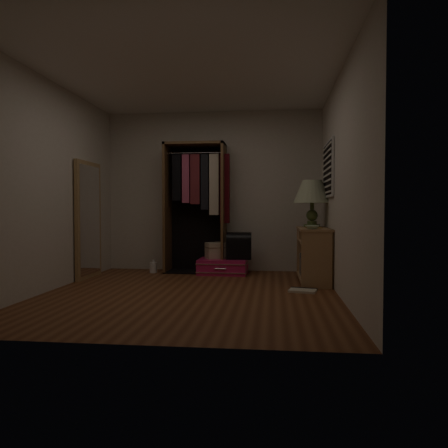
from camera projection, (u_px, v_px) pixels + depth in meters
The scene contains 13 objects.
ground at pixel (190, 293), 5.22m from camera, with size 4.00×4.00×0.00m, color brown.
room_walls at pixel (197, 168), 5.20m from camera, with size 3.52×4.02×2.60m.
console_bookshelf at pixel (313, 253), 6.06m from camera, with size 0.42×1.12×0.75m.
open_wardrobe at pixel (199, 196), 6.96m from camera, with size 1.02×0.50×2.05m.
floor_mirror at pixel (89, 220), 6.38m from camera, with size 0.06×0.80×1.70m.
pink_suitcase at pixel (223, 266), 6.78m from camera, with size 0.78×0.58×0.23m.
train_case at pixel (218, 250), 6.85m from camera, with size 0.44×0.38×0.27m.
black_bag at pixel (239, 245), 6.75m from camera, with size 0.39×0.26×0.42m.
table_lamp at pixel (312, 193), 6.28m from camera, with size 0.71×0.71×0.67m.
brass_tray at pixel (314, 228), 5.96m from camera, with size 0.29×0.29×0.01m.
ceramic_bowl at pixel (312, 227), 5.66m from camera, with size 0.18×0.18×0.04m, color #AED1B5.
white_jug at pixel (153, 267), 6.91m from camera, with size 0.13×0.13×0.20m.
floor_book at pixel (303, 290), 5.35m from camera, with size 0.37×0.32×0.03m.
Camera 1 is at (0.99, -5.11, 1.01)m, focal length 35.00 mm.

